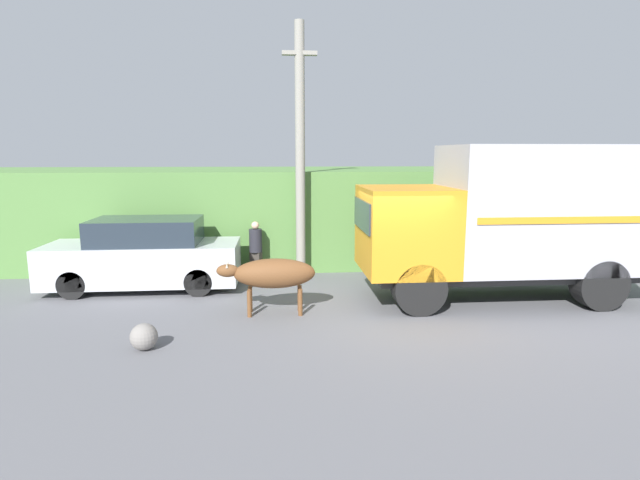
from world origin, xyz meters
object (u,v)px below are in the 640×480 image
at_px(utility_pole, 300,150).
at_px(roadside_rock, 144,337).
at_px(brown_cow, 272,274).
at_px(cargo_truck, 512,217).
at_px(parked_suv, 144,256).
at_px(pedestrian_on_hill, 256,247).

distance_m(utility_pole, roadside_rock, 6.59).
bearing_deg(brown_cow, roadside_rock, -130.51).
height_order(brown_cow, roadside_rock, brown_cow).
xyz_separation_m(brown_cow, utility_pole, (0.74, 3.19, 2.57)).
relative_size(cargo_truck, parked_suv, 1.38).
bearing_deg(parked_suv, roadside_rock, -79.32).
height_order(brown_cow, utility_pole, utility_pole).
distance_m(parked_suv, pedestrian_on_hill, 2.85).
xyz_separation_m(pedestrian_on_hill, roadside_rock, (-1.71, -4.94, -0.60)).
xyz_separation_m(cargo_truck, utility_pole, (-4.66, 2.57, 1.52)).
bearing_deg(utility_pole, parked_suv, -166.47).
xyz_separation_m(cargo_truck, brown_cow, (-5.40, -0.62, -1.05)).
height_order(cargo_truck, brown_cow, cargo_truck).
distance_m(brown_cow, pedestrian_on_hill, 3.20).
relative_size(cargo_truck, brown_cow, 3.14).
distance_m(pedestrian_on_hill, roadside_rock, 5.26).
height_order(brown_cow, pedestrian_on_hill, pedestrian_on_hill).
bearing_deg(brown_cow, cargo_truck, 16.82).
bearing_deg(utility_pole, cargo_truck, -28.89).
bearing_deg(utility_pole, pedestrian_on_hill, -178.76).
relative_size(cargo_truck, roadside_rock, 13.76).
height_order(cargo_truck, parked_suv, cargo_truck).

